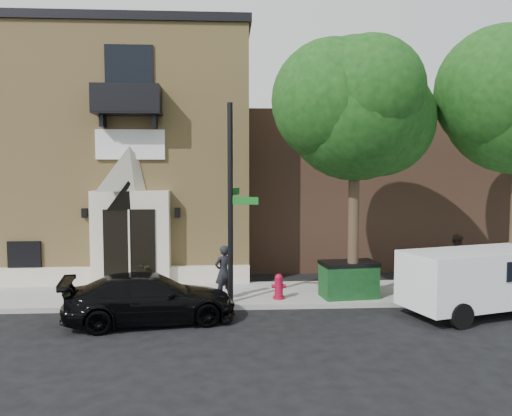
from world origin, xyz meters
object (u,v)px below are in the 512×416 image
(cargo_van, at_px, (485,278))
(fire_hydrant, at_px, (279,286))
(pedestrian_far, at_px, (457,259))
(black_sedan, at_px, (150,298))
(pedestrian_near, at_px, (224,272))
(dumpster, at_px, (349,279))
(street_sign, at_px, (231,203))

(cargo_van, bearing_deg, fire_hydrant, 149.29)
(pedestrian_far, bearing_deg, cargo_van, 164.41)
(black_sedan, height_order, pedestrian_near, pedestrian_near)
(fire_hydrant, height_order, dumpster, dumpster)
(dumpster, bearing_deg, fire_hydrant, 174.77)
(pedestrian_near, bearing_deg, pedestrian_far, 159.81)
(black_sedan, xyz_separation_m, fire_hydrant, (3.59, 1.67, -0.12))
(pedestrian_near, xyz_separation_m, pedestrian_far, (7.96, 1.55, 0.04))
(dumpster, distance_m, pedestrian_far, 4.44)
(fire_hydrant, distance_m, pedestrian_near, 1.72)
(dumpster, bearing_deg, black_sedan, -170.30)
(dumpster, bearing_deg, street_sign, 178.75)
(street_sign, relative_size, pedestrian_far, 3.41)
(black_sedan, distance_m, fire_hydrant, 3.96)
(cargo_van, distance_m, pedestrian_far, 3.14)
(street_sign, bearing_deg, pedestrian_far, 32.44)
(fire_hydrant, height_order, pedestrian_far, pedestrian_far)
(black_sedan, bearing_deg, street_sign, -67.72)
(cargo_van, distance_m, fire_hydrant, 5.85)
(cargo_van, xyz_separation_m, street_sign, (-7.08, 1.14, 2.06))
(cargo_van, bearing_deg, black_sedan, 165.02)
(fire_hydrant, distance_m, dumpster, 2.16)
(cargo_van, relative_size, pedestrian_near, 2.91)
(black_sedan, height_order, pedestrian_far, pedestrian_far)
(street_sign, bearing_deg, black_sedan, -129.15)
(street_sign, relative_size, pedestrian_near, 3.56)
(black_sedan, relative_size, street_sign, 0.77)
(cargo_van, bearing_deg, pedestrian_near, 151.86)
(fire_hydrant, bearing_deg, dumpster, 1.94)
(pedestrian_near, distance_m, pedestrian_far, 8.11)
(cargo_van, distance_m, dumpster, 3.82)
(cargo_van, distance_m, pedestrian_near, 7.47)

